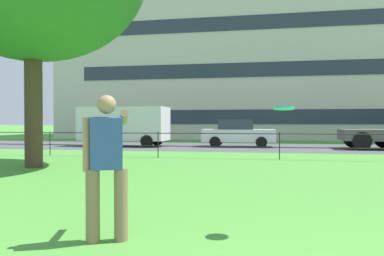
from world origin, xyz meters
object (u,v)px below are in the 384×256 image
object	(u,v)px
apartment_building_background	(265,41)
person_thrower	(107,162)
frisbee	(283,108)
panel_van_far_left	(124,124)
car_white_far_right	(238,133)

from	to	relation	value
apartment_building_background	person_thrower	bearing A→B (deg)	-93.96
frisbee	apartment_building_background	world-z (taller)	apartment_building_background
frisbee	panel_van_far_left	size ratio (longest dim) A/B	0.06
panel_van_far_left	apartment_building_background	world-z (taller)	apartment_building_background
person_thrower	apartment_building_background	bearing A→B (deg)	86.04
frisbee	panel_van_far_left	world-z (taller)	panel_van_far_left
person_thrower	panel_van_far_left	bearing A→B (deg)	110.16
person_thrower	frisbee	size ratio (longest dim) A/B	5.51
panel_van_far_left	frisbee	bearing A→B (deg)	-62.69
person_thrower	apartment_building_background	size ratio (longest dim) A/B	0.05
person_thrower	apartment_building_background	world-z (taller)	apartment_building_background
frisbee	car_white_far_right	xyz separation A→B (m)	(-1.51, 16.03, -0.78)
person_thrower	frisbee	world-z (taller)	person_thrower
frisbee	apartment_building_background	size ratio (longest dim) A/B	0.01
frisbee	panel_van_far_left	distance (m)	17.40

